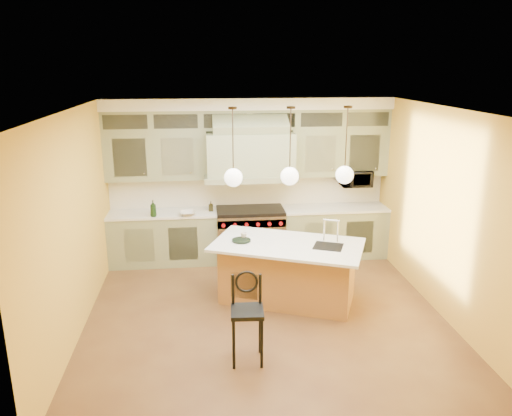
{
  "coord_description": "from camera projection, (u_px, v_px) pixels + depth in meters",
  "views": [
    {
      "loc": [
        -0.83,
        -6.38,
        3.45
      ],
      "look_at": [
        -0.05,
        0.7,
        1.39
      ],
      "focal_mm": 35.0,
      "sensor_mm": 36.0,
      "label": 1
    }
  ],
  "objects": [
    {
      "name": "wall_back",
      "position": [
        248.0,
        178.0,
        9.12
      ],
      "size": [
        5.0,
        0.0,
        5.0
      ],
      "primitive_type": "plane",
      "rotation": [
        1.57,
        0.0,
        0.0
      ],
      "color": "gold",
      "rests_on": "ground"
    },
    {
      "name": "wall_right",
      "position": [
        442.0,
        212.0,
        6.99
      ],
      "size": [
        0.0,
        5.0,
        5.0
      ],
      "primitive_type": "plane",
      "rotation": [
        1.57,
        0.0,
        -1.57
      ],
      "color": "gold",
      "rests_on": "ground"
    },
    {
      "name": "oil_bottle_a",
      "position": [
        153.0,
        208.0,
        8.5
      ],
      "size": [
        0.12,
        0.12,
        0.29
      ],
      "primitive_type": "imported",
      "rotation": [
        0.0,
        0.0,
        -0.07
      ],
      "color": "black",
      "rests_on": "back_cabinetry"
    },
    {
      "name": "wall_left",
      "position": [
        75.0,
        224.0,
        6.47
      ],
      "size": [
        0.0,
        5.0,
        5.0
      ],
      "primitive_type": "plane",
      "rotation": [
        1.57,
        0.0,
        1.57
      ],
      "color": "gold",
      "rests_on": "ground"
    },
    {
      "name": "pendant_right",
      "position": [
        345.0,
        173.0,
        7.15
      ],
      "size": [
        0.26,
        0.26,
        1.11
      ],
      "color": "#2D2319",
      "rests_on": "ceiling"
    },
    {
      "name": "pendant_center",
      "position": [
        290.0,
        174.0,
        7.06
      ],
      "size": [
        0.26,
        0.26,
        1.11
      ],
      "color": "#2D2319",
      "rests_on": "ceiling"
    },
    {
      "name": "ceiling",
      "position": [
        266.0,
        109.0,
        6.33
      ],
      "size": [
        5.0,
        5.0,
        0.0
      ],
      "primitive_type": "plane",
      "rotation": [
        3.14,
        0.0,
        0.0
      ],
      "color": "white",
      "rests_on": "wall_back"
    },
    {
      "name": "kitchen_island",
      "position": [
        288.0,
        271.0,
        7.47
      ],
      "size": [
        2.44,
        1.9,
        1.35
      ],
      "rotation": [
        0.0,
        0.0,
        -0.4
      ],
      "color": "#A3713A",
      "rests_on": "floor"
    },
    {
      "name": "counter_stool",
      "position": [
        247.0,
        313.0,
        5.9
      ],
      "size": [
        0.41,
        0.41,
        1.1
      ],
      "rotation": [
        0.0,
        0.0,
        -0.06
      ],
      "color": "black",
      "rests_on": "floor"
    },
    {
      "name": "cup",
      "position": [
        244.0,
        236.0,
        7.5
      ],
      "size": [
        0.11,
        0.11,
        0.09
      ],
      "primitive_type": "imported",
      "rotation": [
        0.0,
        0.0,
        0.13
      ],
      "color": "silver",
      "rests_on": "kitchen_island"
    },
    {
      "name": "fruit_bowl",
      "position": [
        188.0,
        213.0,
        8.59
      ],
      "size": [
        0.32,
        0.32,
        0.07
      ],
      "primitive_type": "imported",
      "rotation": [
        0.0,
        0.0,
        0.1
      ],
      "color": "silver",
      "rests_on": "back_cabinetry"
    },
    {
      "name": "floor",
      "position": [
        265.0,
        315.0,
        7.13
      ],
      "size": [
        5.0,
        5.0,
        0.0
      ],
      "primitive_type": "plane",
      "color": "#55331D",
      "rests_on": "ground"
    },
    {
      "name": "pendant_left",
      "position": [
        233.0,
        175.0,
        6.98
      ],
      "size": [
        0.26,
        0.26,
        1.11
      ],
      "color": "#2D2319",
      "rests_on": "ceiling"
    },
    {
      "name": "back_cabinetry",
      "position": [
        250.0,
        182.0,
        8.87
      ],
      "size": [
        5.0,
        0.77,
        2.9
      ],
      "color": "gray",
      "rests_on": "floor"
    },
    {
      "name": "wall_front",
      "position": [
        302.0,
        303.0,
        4.34
      ],
      "size": [
        5.0,
        0.0,
        5.0
      ],
      "primitive_type": "plane",
      "rotation": [
        -1.57,
        0.0,
        0.0
      ],
      "color": "gold",
      "rests_on": "ground"
    },
    {
      "name": "oil_bottle_b",
      "position": [
        211.0,
        206.0,
        8.83
      ],
      "size": [
        0.08,
        0.08,
        0.17
      ],
      "primitive_type": "imported",
      "rotation": [
        0.0,
        0.0,
        -0.01
      ],
      "color": "black",
      "rests_on": "back_cabinetry"
    },
    {
      "name": "range",
      "position": [
        250.0,
        234.0,
        9.05
      ],
      "size": [
        1.2,
        0.74,
        0.96
      ],
      "color": "silver",
      "rests_on": "floor"
    },
    {
      "name": "microwave",
      "position": [
        356.0,
        178.0,
        9.08
      ],
      "size": [
        0.54,
        0.37,
        0.3
      ],
      "primitive_type": "imported",
      "color": "black",
      "rests_on": "back_cabinetry"
    }
  ]
}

